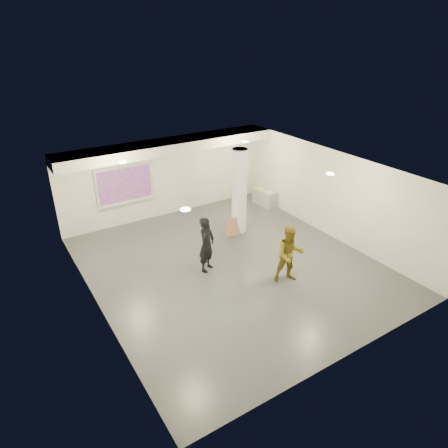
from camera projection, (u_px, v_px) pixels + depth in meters
floor at (231, 265)px, 12.19m from camera, size 8.00×9.00×0.01m
ceiling at (232, 172)px, 10.86m from camera, size 8.00×9.00×0.01m
wall_back at (166, 177)px, 14.94m from camera, size 8.00×0.01×3.00m
wall_front at (352, 303)px, 8.12m from camera, size 8.00×0.01×3.00m
wall_left at (93, 260)px, 9.61m from camera, size 0.01×9.00×3.00m
wall_right at (330, 194)px, 13.44m from camera, size 0.01×9.00×3.00m
soffit_band at (170, 146)px, 13.94m from camera, size 8.00×1.10×0.36m
downlight_nw at (123, 162)px, 11.72m from camera, size 0.22×0.22×0.02m
downlight_ne at (245, 142)px, 13.82m from camera, size 0.22×0.22×0.02m
downlight_sw at (185, 209)px, 8.68m from camera, size 0.22×0.22×0.02m
downlight_se at (330, 174)px, 10.79m from camera, size 0.22×0.22×0.02m
column at (239, 192)px, 13.61m from camera, size 0.52×0.52×3.00m
projection_screen at (125, 185)px, 14.13m from camera, size 2.10×0.13×1.42m
credenza at (265, 197)px, 16.25m from camera, size 0.52×1.11×0.63m
papers_stack at (269, 192)px, 15.90m from camera, size 0.34×0.39×0.02m
postit_pad at (261, 188)px, 16.27m from camera, size 0.26×0.33×0.03m
cardboard_back at (235, 225)px, 14.04m from camera, size 0.53×0.21×0.56m
cardboard_front at (233, 227)px, 13.84m from camera, size 0.57×0.15×0.63m
woman at (207, 244)px, 11.63m from camera, size 0.74×0.68×1.70m
man at (290, 254)px, 11.12m from camera, size 1.01×0.91×1.71m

